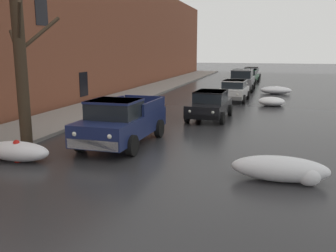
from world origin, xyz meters
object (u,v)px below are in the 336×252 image
Objects in this scene: bare_tree_second_along_sidewalk at (20,56)px; sedan_black_parked_kerbside_close at (210,104)px; pickup_truck_darkblue_approaching_near_lane at (121,121)px; sedan_silver_at_far_intersection at (251,73)px; sedan_white_parked_kerbside_mid at (234,90)px; sedan_green_queued_behind_truck at (249,76)px; fire_hydrant at (17,151)px; suv_grey_parked_far_down_block at (242,79)px.

sedan_black_parked_kerbside_close is at bearing 53.92° from bare_tree_second_along_sidewalk.
pickup_truck_darkblue_approaching_near_lane reaches higher than sedan_silver_at_far_intersection.
bare_tree_second_along_sidewalk is 16.20m from sedan_white_parked_kerbside_mid.
sedan_black_parked_kerbside_close is 1.00× the size of sedan_white_parked_kerbside_mid.
pickup_truck_darkblue_approaching_near_lane is 28.14m from sedan_green_queued_behind_truck.
sedan_silver_at_far_intersection is at bearing 81.91° from fire_hydrant.
bare_tree_second_along_sidewalk reaches higher than sedan_white_parked_kerbside_mid.
bare_tree_second_along_sidewalk is 1.53× the size of sedan_white_parked_kerbside_mid.
suv_grey_parked_far_down_block is at bearing 74.66° from bare_tree_second_along_sidewalk.
sedan_green_queued_behind_truck is (0.12, 7.53, -0.24)m from suv_grey_parked_far_down_block.
sedan_green_queued_behind_truck is (6.10, 29.31, -2.51)m from bare_tree_second_along_sidewalk.
sedan_green_queued_behind_truck is 6.28× the size of fire_hydrant.
sedan_black_parked_kerbside_close is 14.26m from suv_grey_parked_far_down_block.
suv_grey_parked_far_down_block reaches higher than sedan_white_parked_kerbside_mid.
sedan_white_parked_kerbside_mid and sedan_silver_at_far_intersection have the same top height.
sedan_black_parked_kerbside_close is 1.00× the size of sedan_silver_at_far_intersection.
bare_tree_second_along_sidewalk is 4.19m from pickup_truck_darkblue_approaching_near_lane.
suv_grey_parked_far_down_block reaches higher than sedan_green_queued_behind_truck.
sedan_white_parked_kerbside_mid and sedan_green_queued_behind_truck have the same top height.
sedan_silver_at_far_intersection is at bearing 89.75° from suv_grey_parked_far_down_block.
sedan_black_parked_kerbside_close is 0.88× the size of suv_grey_parked_far_down_block.
sedan_black_parked_kerbside_close is 21.79m from sedan_green_queued_behind_truck.
bare_tree_second_along_sidewalk reaches higher than suv_grey_parked_far_down_block.
suv_grey_parked_far_down_block is 6.63× the size of fire_hydrant.
pickup_truck_darkblue_approaching_near_lane is 6.63m from sedan_black_parked_kerbside_close.
sedan_white_parked_kerbside_mid reaches higher than fire_hydrant.
sedan_black_parked_kerbside_close is 5.80× the size of fire_hydrant.
sedan_white_parked_kerbside_mid is at bearing -90.52° from sedan_green_queued_behind_truck.
bare_tree_second_along_sidewalk is 8.86× the size of fire_hydrant.
suv_grey_parked_far_down_block is 1.06× the size of sedan_green_queued_behind_truck.
suv_grey_parked_far_down_block is at bearing 77.59° from fire_hydrant.
sedan_silver_at_far_intersection is 36.95m from fire_hydrant.
sedan_white_parked_kerbside_mid is 0.92× the size of sedan_green_queued_behind_truck.
fire_hydrant is at bearing -98.09° from sedan_silver_at_far_intersection.
sedan_white_parked_kerbside_mid is 1.00× the size of sedan_silver_at_far_intersection.
bare_tree_second_along_sidewalk reaches higher than pickup_truck_darkblue_approaching_near_lane.
suv_grey_parked_far_down_block is at bearing 88.04° from sedan_black_parked_kerbside_close.
sedan_white_parked_kerbside_mid is at bearing 68.10° from bare_tree_second_along_sidewalk.
sedan_black_parked_kerbside_close and sedan_green_queued_behind_truck have the same top height.
bare_tree_second_along_sidewalk is 30.04m from sedan_green_queued_behind_truck.
sedan_silver_at_far_intersection is (-0.07, 5.67, -0.00)m from sedan_green_queued_behind_truck.
sedan_black_parked_kerbside_close is at bearing -91.61° from sedan_green_queued_behind_truck.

